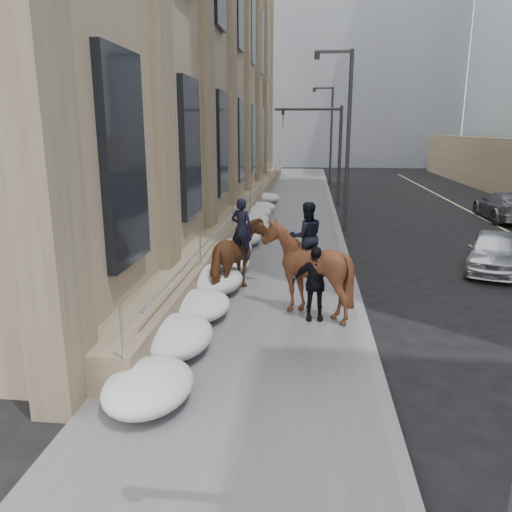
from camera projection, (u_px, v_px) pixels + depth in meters
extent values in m
plane|color=black|center=(246.00, 360.00, 10.32)|extent=(140.00, 140.00, 0.00)
cube|color=#535356|center=(277.00, 247.00, 19.94)|extent=(5.00, 80.00, 0.12)
cube|color=slate|center=(344.00, 249.00, 19.67)|extent=(0.24, 80.00, 0.12)
cube|color=#8F7D5E|center=(196.00, 49.00, 27.92)|extent=(5.00, 44.00, 18.00)
cube|color=brown|center=(251.00, 202.00, 29.72)|extent=(1.10, 44.00, 0.90)
cylinder|color=silver|center=(258.00, 186.00, 29.45)|extent=(0.06, 42.00, 0.06)
cube|color=brown|center=(202.00, 32.00, 18.25)|extent=(0.70, 1.20, 16.20)
cube|color=black|center=(222.00, 144.00, 22.14)|extent=(0.20, 2.20, 4.50)
cube|color=slate|center=(335.00, 54.00, 64.26)|extent=(30.00, 12.00, 28.00)
cube|color=gray|center=(266.00, 94.00, 77.85)|extent=(24.00, 12.00, 20.00)
cylinder|color=#2D2D30|center=(348.00, 144.00, 22.52)|extent=(0.18, 0.18, 8.00)
cube|color=#2D2D30|center=(334.00, 52.00, 21.64)|extent=(1.60, 0.15, 0.12)
cylinder|color=#2D2D30|center=(317.00, 56.00, 21.75)|extent=(0.24, 0.24, 0.30)
cylinder|color=#2D2D30|center=(331.00, 137.00, 41.79)|extent=(0.18, 0.18, 8.00)
cube|color=#2D2D30|center=(323.00, 88.00, 40.91)|extent=(1.60, 0.15, 0.12)
cylinder|color=#2D2D30|center=(314.00, 90.00, 41.02)|extent=(0.24, 0.24, 0.30)
cylinder|color=#2D2D30|center=(340.00, 157.00, 30.47)|extent=(0.20, 0.20, 6.00)
cylinder|color=#2D2D30|center=(308.00, 109.00, 29.98)|extent=(4.00, 0.16, 0.16)
imported|color=black|center=(283.00, 118.00, 30.26)|extent=(0.18, 0.22, 1.10)
ellipsoid|color=silver|center=(176.00, 336.00, 10.36)|extent=(1.50, 2.10, 0.68)
ellipsoid|color=silver|center=(215.00, 279.00, 14.21)|extent=(1.60, 2.20, 0.72)
ellipsoid|color=silver|center=(233.00, 248.00, 18.08)|extent=(1.40, 2.00, 0.64)
ellipsoid|color=silver|center=(250.00, 226.00, 21.90)|extent=(1.70, 2.30, 0.76)
ellipsoid|color=silver|center=(257.00, 213.00, 25.78)|extent=(1.50, 2.10, 0.66)
imported|color=#552F19|center=(239.00, 257.00, 14.05)|extent=(1.69, 2.59, 2.01)
imported|color=black|center=(239.00, 229.00, 14.00)|extent=(0.72, 0.57, 1.72)
imported|color=#3F2112|center=(305.00, 269.00, 12.35)|extent=(2.38, 2.54, 2.32)
imported|color=black|center=(306.00, 236.00, 12.30)|extent=(0.98, 0.86, 1.72)
imported|color=black|center=(314.00, 283.00, 12.01)|extent=(1.10, 0.53, 1.83)
imported|color=silver|center=(494.00, 251.00, 16.69)|extent=(2.87, 4.29, 1.36)
imported|color=#5C5D64|center=(505.00, 206.00, 25.93)|extent=(2.19, 5.17, 1.49)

